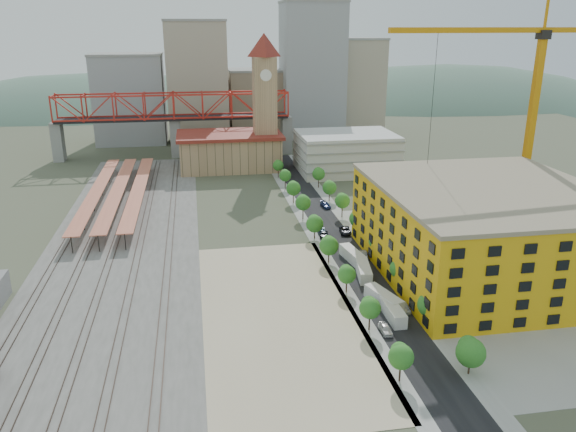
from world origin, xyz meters
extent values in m
plane|color=#474C38|center=(0.00, 0.00, 0.00)|extent=(400.00, 400.00, 0.00)
cube|color=#605E59|center=(-36.00, 17.50, 0.03)|extent=(36.00, 165.00, 0.06)
cube|color=tan|center=(-4.00, -31.50, 0.03)|extent=(28.00, 67.00, 0.06)
cube|color=black|center=(16.00, 15.00, 0.03)|extent=(12.00, 170.00, 0.06)
cube|color=gray|center=(10.50, 15.00, 0.02)|extent=(3.00, 170.00, 0.04)
cube|color=gray|center=(21.50, 15.00, 0.02)|extent=(3.00, 170.00, 0.04)
cube|color=gray|center=(45.00, -20.00, 0.03)|extent=(50.00, 90.00, 0.06)
cube|color=#382B23|center=(-50.72, 17.50, 0.15)|extent=(0.12, 160.00, 0.18)
cube|color=#382B23|center=(-49.28, 17.50, 0.15)|extent=(0.12, 160.00, 0.18)
cube|color=#382B23|center=(-44.72, 17.50, 0.15)|extent=(0.12, 160.00, 0.18)
cube|color=#382B23|center=(-43.28, 17.50, 0.15)|extent=(0.12, 160.00, 0.18)
cube|color=#382B23|center=(-38.72, 17.50, 0.15)|extent=(0.12, 160.00, 0.18)
cube|color=#382B23|center=(-37.28, 17.50, 0.15)|extent=(0.12, 160.00, 0.18)
cube|color=#382B23|center=(-32.72, 17.50, 0.15)|extent=(0.12, 160.00, 0.18)
cube|color=#382B23|center=(-31.28, 17.50, 0.15)|extent=(0.12, 160.00, 0.18)
cube|color=#382B23|center=(-25.72, 17.50, 0.15)|extent=(0.12, 160.00, 0.18)
cube|color=#382B23|center=(-24.28, 17.50, 0.15)|extent=(0.12, 160.00, 0.18)
cube|color=#D57251|center=(-47.00, 45.00, 4.00)|extent=(4.00, 80.00, 0.25)
cylinder|color=black|center=(-47.00, 45.00, 2.00)|extent=(0.24, 0.24, 4.00)
cube|color=#D57251|center=(-41.00, 45.00, 4.00)|extent=(4.00, 80.00, 0.25)
cylinder|color=black|center=(-41.00, 45.00, 2.00)|extent=(0.24, 0.24, 4.00)
cube|color=#D57251|center=(-35.00, 45.00, 4.00)|extent=(4.00, 80.00, 0.25)
cylinder|color=black|center=(-35.00, 45.00, 2.00)|extent=(0.24, 0.24, 4.00)
cube|color=tan|center=(-5.00, 82.00, 6.00)|extent=(36.00, 22.00, 12.00)
cube|color=maroon|center=(-5.00, 82.00, 12.50)|extent=(38.00, 24.00, 1.20)
cube|color=tan|center=(8.00, 80.00, 20.00)|extent=(8.00, 8.00, 40.00)
pyramid|color=maroon|center=(8.00, 80.00, 48.00)|extent=(12.00, 12.00, 8.00)
cylinder|color=white|center=(8.00, 75.90, 34.00)|extent=(4.00, 0.30, 4.00)
cube|color=silver|center=(36.00, 70.00, 7.00)|extent=(34.00, 26.00, 14.00)
cube|color=gray|center=(-70.00, 105.00, 7.50)|extent=(4.00, 6.00, 15.00)
cube|color=gray|center=(20.00, 105.00, 7.50)|extent=(4.00, 6.00, 15.00)
cube|color=gray|center=(-25.00, 105.00, 7.50)|extent=(4.00, 6.00, 15.00)
cube|color=black|center=(-25.00, 105.00, 15.50)|extent=(90.00, 9.00, 1.00)
cube|color=#EFAA14|center=(42.00, -20.00, 9.00)|extent=(44.00, 50.00, 18.00)
cube|color=gray|center=(42.00, -20.00, 18.40)|extent=(44.60, 50.60, 0.80)
cube|color=#9EA0A3|center=(-45.00, 140.00, 19.00)|extent=(30.00, 25.00, 38.00)
cube|color=#B2A58C|center=(-15.00, 135.00, 26.00)|extent=(26.00, 22.00, 52.00)
cube|color=gray|center=(12.00, 150.00, 15.00)|extent=(24.00, 24.00, 30.00)
cube|color=#9EA0A3|center=(38.00, 140.00, 30.00)|extent=(28.00, 22.00, 60.00)
cube|color=#B2A58C|center=(62.00, 145.00, 22.00)|extent=(22.00, 20.00, 44.00)
cube|color=brown|center=(-2.00, 160.00, 13.00)|extent=(20.00, 20.00, 26.00)
ellipsoid|color=#4C6B59|center=(-80.00, 260.00, -68.00)|extent=(396.00, 216.00, 180.00)
ellipsoid|color=#4C6B59|center=(40.00, 260.00, -92.00)|extent=(484.00, 264.00, 220.00)
ellipsoid|color=#4C6B59|center=(160.00, 260.00, -70.00)|extent=(418.00, 228.00, 190.00)
cube|color=orange|center=(65.09, 4.82, 23.59)|extent=(1.68, 1.68, 47.18)
cube|color=black|center=(65.09, 4.82, 48.23)|extent=(2.62, 2.62, 2.10)
cube|color=orange|center=(45.28, 2.75, 49.28)|extent=(39.76, 5.40, 1.26)
cube|color=orange|center=(71.35, 5.48, 49.28)|extent=(12.64, 2.56, 1.26)
cube|color=orange|center=(65.09, 4.82, 53.47)|extent=(0.52, 0.52, 8.39)
cube|color=silver|center=(16.00, -36.40, 1.26)|extent=(2.57, 9.23, 2.52)
cube|color=silver|center=(16.00, -31.48, 1.30)|extent=(5.23, 9.83, 2.60)
cube|color=silver|center=(16.00, -18.45, 1.30)|extent=(4.01, 9.78, 2.60)
cube|color=silver|center=(16.00, -10.00, 1.28)|extent=(3.91, 9.66, 2.57)
imported|color=#BBBBBB|center=(13.00, -41.38, 0.72)|extent=(1.72, 4.24, 1.44)
imported|color=#A7A6AB|center=(13.00, -32.66, 0.79)|extent=(2.21, 4.97, 1.59)
imported|color=black|center=(13.00, 5.32, 0.68)|extent=(2.93, 5.14, 1.35)
imported|color=#1A324C|center=(13.00, 6.34, 0.69)|extent=(2.09, 4.83, 1.38)
imported|color=white|center=(19.00, -34.39, 0.75)|extent=(2.07, 4.51, 1.50)
imported|color=gray|center=(19.00, -8.71, 0.70)|extent=(2.09, 4.41, 1.40)
imported|color=black|center=(19.00, 7.23, 0.77)|extent=(3.24, 5.83, 1.54)
imported|color=navy|center=(19.00, 29.14, 0.75)|extent=(2.63, 5.34, 1.49)
camera|label=1|loc=(-17.69, -122.40, 50.13)|focal=35.00mm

